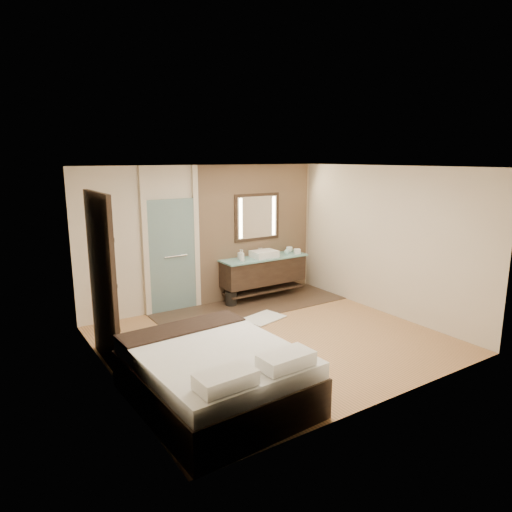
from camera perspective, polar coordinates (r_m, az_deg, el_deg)
floor at (r=7.38m, az=2.16°, el=-10.40°), size 5.00×5.00×0.00m
tile_strip at (r=8.93m, az=-0.60°, el=-6.24°), size 3.80×1.30×0.01m
stone_wall at (r=9.37m, az=-0.03°, el=3.11°), size 2.60×0.08×2.70m
vanity at (r=9.29m, az=0.95°, el=-1.82°), size 1.85×0.55×0.88m
mirror_unit at (r=9.29m, az=0.15°, el=4.89°), size 1.06×0.04×0.96m
frosted_door at (r=8.56m, az=-10.46°, el=0.62°), size 1.10×0.12×2.70m
shoji_partition at (r=6.55m, az=-18.63°, el=-2.82°), size 0.06×1.20×2.40m
bed at (r=5.55m, az=-5.14°, el=-14.54°), size 1.82×2.22×0.82m
bath_mat at (r=8.25m, az=0.96°, el=-7.75°), size 0.82×0.66×0.02m
waste_bin at (r=8.95m, az=-3.11°, el=-5.31°), size 0.25×0.25×0.29m
tissue_box at (r=9.56m, az=5.17°, el=0.58°), size 0.16×0.16×0.10m
soap_bottle_a at (r=8.80m, az=-1.74°, el=0.04°), size 0.10×0.10×0.23m
soap_bottle_b at (r=9.02m, az=-1.96°, el=0.22°), size 0.09×0.09×0.19m
soap_bottle_c at (r=9.51m, az=3.89°, el=0.67°), size 0.14×0.14×0.14m
cup at (r=9.75m, az=4.20°, el=0.85°), size 0.14×0.14×0.11m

